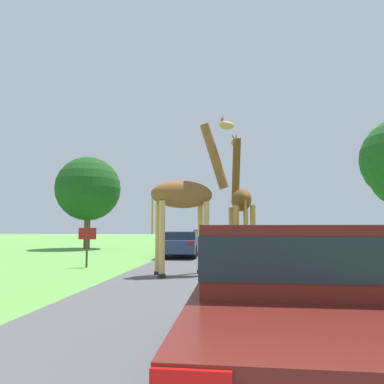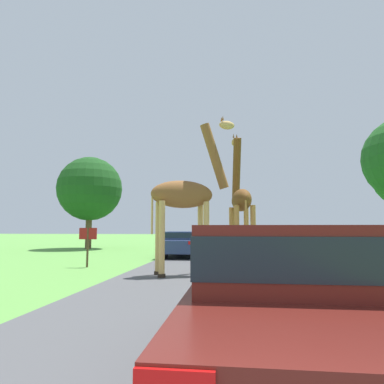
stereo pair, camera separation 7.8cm
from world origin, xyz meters
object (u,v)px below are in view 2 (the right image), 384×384
Objects in this scene: giraffe_near_road at (187,196)px; car_verge_right at (206,238)px; car_queue_right at (274,242)px; sign_post at (88,240)px; car_queue_left at (267,237)px; tree_centre_back at (90,189)px; car_lead_maroon at (287,297)px; giraffe_companion at (241,202)px; car_far_ahead at (182,243)px.

giraffe_near_road reaches higher than car_verge_right.
giraffe_near_road reaches higher than car_queue_right.
sign_post is (-3.44, -14.19, 0.32)m from car_verge_right.
car_queue_left is 14.14m from tree_centre_back.
giraffe_near_road reaches higher than car_queue_left.
car_lead_maroon is at bearing -55.98° from sign_post.
giraffe_companion is at bearing -1.96° from sign_post.
car_queue_right is at bearing 134.70° from giraffe_near_road.
giraffe_companion is at bearing 91.69° from car_lead_maroon.
tree_centre_back is 12.41m from sign_post.
tree_centre_back is (-7.68, 5.73, 3.61)m from car_far_ahead.
car_verge_right is (-4.45, 6.56, 0.02)m from car_queue_right.
car_verge_right is at bearing 21.40° from tree_centre_back.
car_queue_right is 5.54m from car_far_ahead.
tree_centre_back reaches higher than car_verge_right.
car_queue_right is at bearing -92.27° from car_queue_left.
car_queue_left is at bearing 74.02° from giraffe_companion.
car_far_ahead is (-5.30, -10.09, -0.07)m from car_queue_left.
car_queue_left is (4.11, 16.98, -1.76)m from giraffe_near_road.
car_queue_left is 1.00× the size of car_verge_right.
car_lead_maroon is 1.04× the size of car_queue_right.
car_queue_right is 7.70m from car_queue_left.
tree_centre_back reaches higher than car_queue_right.
giraffe_companion is 8.28m from car_queue_right.
car_far_ahead is at bearing 102.70° from car_lead_maroon.
car_lead_maroon reaches higher than car_verge_right.
car_lead_maroon is at bearing -77.30° from car_far_ahead.
giraffe_near_road is 1.30× the size of car_verge_right.
giraffe_near_road reaches higher than car_far_ahead.
sign_post reaches higher than car_verge_right.
giraffe_near_road is at bearing -148.07° from giraffe_companion.
car_lead_maroon reaches higher than car_far_ahead.
giraffe_companion reaches higher than car_verge_right.
giraffe_near_road is at bearing -22.05° from sign_post.
tree_centre_back is at bearing -161.44° from car_queue_left.
giraffe_near_road is at bearing -87.69° from car_verge_right.
tree_centre_back reaches higher than giraffe_near_road.
giraffe_near_road is 0.81× the size of tree_centre_back.
giraffe_near_road is 10.20m from car_queue_right.
car_queue_right is at bearing 25.62° from car_far_ahead.
giraffe_companion is 1.30× the size of car_far_ahead.
car_far_ahead is 2.72× the size of sign_post.
tree_centre_back is at bearing 113.60° from sign_post.
car_queue_left reaches higher than car_far_ahead.
giraffe_near_road is at bearing -80.21° from car_far_ahead.
giraffe_near_road is 1.30× the size of car_queue_left.
giraffe_companion reaches higher than car_far_ahead.
car_verge_right is (0.55, 8.96, 0.02)m from car_far_ahead.
tree_centre_back is (-8.87, 12.62, 1.78)m from giraffe_near_road.
tree_centre_back is at bearing -158.60° from car_verge_right.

